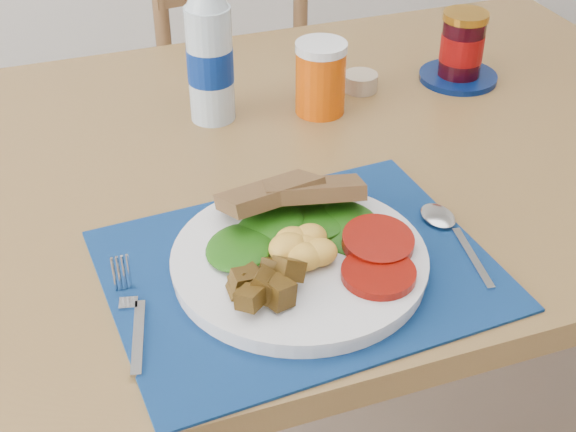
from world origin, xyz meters
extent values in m
cube|color=brown|center=(0.00, 0.20, 0.73)|extent=(1.40, 0.90, 0.04)
cylinder|color=brown|center=(0.64, 0.59, 0.35)|extent=(0.06, 0.06, 0.71)
cube|color=#53391E|center=(0.08, 0.97, 0.39)|extent=(0.42, 0.40, 0.04)
cylinder|color=#53391E|center=(0.22, 1.14, 0.18)|extent=(0.03, 0.03, 0.37)
cylinder|color=#53391E|center=(-0.10, 1.10, 0.18)|extent=(0.03, 0.03, 0.37)
cylinder|color=#53391E|center=(0.25, 0.84, 0.18)|extent=(0.03, 0.03, 0.37)
cylinder|color=#53391E|center=(-0.06, 0.81, 0.18)|extent=(0.03, 0.03, 0.37)
cube|color=black|center=(-0.08, -0.06, 0.75)|extent=(0.47, 0.38, 0.00)
cylinder|color=silver|center=(-0.08, -0.06, 0.76)|extent=(0.30, 0.30, 0.02)
ellipsoid|color=gold|center=(-0.08, -0.07, 0.79)|extent=(0.07, 0.06, 0.03)
cylinder|color=#980506|center=(0.00, -0.11, 0.78)|extent=(0.09, 0.09, 0.01)
ellipsoid|color=#0A3706|center=(-0.07, -0.02, 0.78)|extent=(0.16, 0.10, 0.02)
cube|color=brown|center=(-0.06, 0.02, 0.81)|extent=(0.13, 0.08, 0.04)
cube|color=#B2B5BA|center=(-0.29, -0.11, 0.76)|extent=(0.04, 0.11, 0.00)
cube|color=#B2B5BA|center=(-0.29, -0.04, 0.76)|extent=(0.03, 0.06, 0.00)
cube|color=#B2B5BA|center=(0.12, -0.12, 0.76)|extent=(0.03, 0.12, 0.00)
ellipsoid|color=#B2B5BA|center=(0.12, -0.03, 0.76)|extent=(0.04, 0.06, 0.01)
cylinder|color=#ADBFCC|center=(-0.08, 0.35, 0.84)|extent=(0.07, 0.07, 0.18)
cylinder|color=navy|center=(-0.08, 0.35, 0.84)|extent=(0.07, 0.07, 0.05)
cylinder|color=#D14A05|center=(0.09, 0.31, 0.81)|extent=(0.08, 0.08, 0.11)
cylinder|color=tan|center=(0.18, 0.36, 0.76)|extent=(0.06, 0.06, 0.03)
cylinder|color=#04164B|center=(0.36, 0.34, 0.76)|extent=(0.13, 0.13, 0.01)
cylinder|color=black|center=(0.36, 0.34, 0.81)|extent=(0.07, 0.07, 0.10)
cylinder|color=maroon|center=(0.36, 0.34, 0.81)|extent=(0.07, 0.07, 0.05)
cylinder|color=#B0751D|center=(0.36, 0.34, 0.86)|extent=(0.08, 0.08, 0.01)
camera|label=1|loc=(-0.35, -0.76, 1.36)|focal=50.00mm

